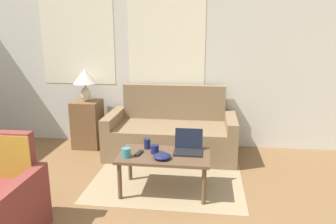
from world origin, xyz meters
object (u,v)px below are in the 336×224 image
coffee_table (164,159)px  tv_remote (139,153)px  laptop (188,147)px  table_lamp (85,79)px  cup_white (155,149)px  cup_yellow (126,153)px  snack_bowl (162,156)px  cup_navy (147,144)px  couch (172,135)px

coffee_table → tv_remote: 0.27m
coffee_table → laptop: laptop is taller
table_lamp → cup_white: (1.21, -1.23, -0.54)m
cup_yellow → snack_bowl: (0.37, -0.00, -0.02)m
coffee_table → cup_white: size_ratio=10.19×
cup_navy → snack_bowl: bearing=-53.3°
cup_navy → laptop: bearing=-4.9°
table_lamp → cup_navy: (1.10, -1.10, -0.53)m
couch → cup_white: 1.12m
snack_bowl → tv_remote: bearing=159.4°
cup_white → tv_remote: (-0.16, -0.04, -0.04)m
couch → laptop: couch is taller
couch → snack_bowl: couch is taller
table_lamp → cup_yellow: 1.74m
laptop → cup_yellow: laptop is taller
couch → tv_remote: couch is taller
laptop → coffee_table: bearing=-156.1°
cup_navy → cup_yellow: size_ratio=1.13×
laptop → cup_yellow: size_ratio=3.09×
coffee_table → cup_navy: size_ratio=8.75×
table_lamp → cup_yellow: size_ratio=4.79×
couch → cup_yellow: (-0.33, -1.24, 0.20)m
coffee_table → cup_yellow: size_ratio=9.86×
cup_white → cup_navy: bearing=128.9°
cup_navy → cup_white: size_ratio=1.16×
couch → table_lamp: 1.46m
cup_yellow → snack_bowl: size_ratio=0.53×
cup_navy → tv_remote: size_ratio=0.70×
coffee_table → cup_white: 0.14m
cup_navy → cup_yellow: bearing=-121.5°
couch → table_lamp: table_lamp is taller
couch → cup_yellow: size_ratio=18.03×
couch → coffee_table: bearing=-87.5°
cup_yellow → snack_bowl: cup_yellow is taller
cup_navy → coffee_table: bearing=-35.3°
laptop → tv_remote: 0.53m
coffee_table → tv_remote: bearing=-173.9°
cup_white → cup_yellow: bearing=-152.9°
cup_white → snack_bowl: bearing=-55.5°
couch → snack_bowl: (0.04, -1.24, 0.18)m
laptop → snack_bowl: 0.34m
snack_bowl → couch: bearing=92.0°
coffee_table → tv_remote: tv_remote is taller
coffee_table → snack_bowl: size_ratio=5.22×
couch → cup_navy: 1.00m
cup_navy → couch: bearing=80.6°
couch → cup_yellow: 1.30m
table_lamp → tv_remote: (1.04, -1.27, -0.57)m
coffee_table → laptop: bearing=23.9°
cup_yellow → cup_white: bearing=27.1°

